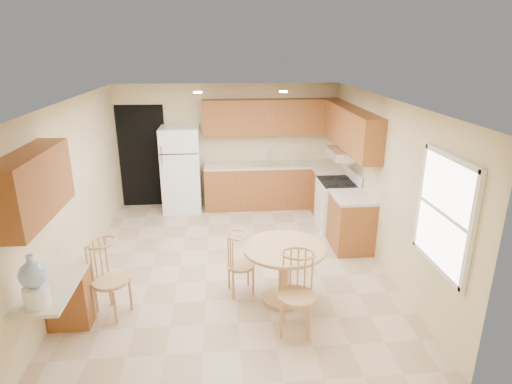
{
  "coord_description": "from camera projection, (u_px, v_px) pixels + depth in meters",
  "views": [
    {
      "loc": [
        -0.16,
        -5.93,
        3.21
      ],
      "look_at": [
        0.37,
        0.3,
        1.06
      ],
      "focal_mm": 30.0,
      "sensor_mm": 36.0,
      "label": 1
    }
  ],
  "objects": [
    {
      "name": "floor",
      "position": [
        234.0,
        263.0,
        6.65
      ],
      "size": [
        5.5,
        5.5,
        0.0
      ],
      "primitive_type": "plane",
      "color": "#C3A68D",
      "rests_on": "ground"
    },
    {
      "name": "ceiling",
      "position": [
        231.0,
        100.0,
        5.83
      ],
      "size": [
        4.5,
        5.5,
        0.02
      ],
      "primitive_type": "cube",
      "color": "white",
      "rests_on": "wall_back"
    },
    {
      "name": "wall_back",
      "position": [
        228.0,
        145.0,
        8.83
      ],
      "size": [
        4.5,
        0.02,
        2.5
      ],
      "primitive_type": "cube",
      "color": "beige",
      "rests_on": "floor"
    },
    {
      "name": "wall_front",
      "position": [
        243.0,
        288.0,
        3.65
      ],
      "size": [
        4.5,
        0.02,
        2.5
      ],
      "primitive_type": "cube",
      "color": "beige",
      "rests_on": "floor"
    },
    {
      "name": "wall_left",
      "position": [
        74.0,
        191.0,
        6.06
      ],
      "size": [
        0.02,
        5.5,
        2.5
      ],
      "primitive_type": "cube",
      "color": "beige",
      "rests_on": "floor"
    },
    {
      "name": "wall_right",
      "position": [
        382.0,
        183.0,
        6.42
      ],
      "size": [
        0.02,
        5.5,
        2.5
      ],
      "primitive_type": "cube",
      "color": "beige",
      "rests_on": "floor"
    },
    {
      "name": "doorway",
      "position": [
        143.0,
        157.0,
        8.74
      ],
      "size": [
        0.9,
        0.02,
        2.1
      ],
      "primitive_type": "cube",
      "color": "black",
      "rests_on": "floor"
    },
    {
      "name": "base_cab_back",
      "position": [
        271.0,
        186.0,
        8.88
      ],
      "size": [
        2.75,
        0.6,
        0.87
      ],
      "primitive_type": "cube",
      "color": "#935425",
      "rests_on": "floor"
    },
    {
      "name": "counter_back",
      "position": [
        272.0,
        165.0,
        8.73
      ],
      "size": [
        2.75,
        0.63,
        0.04
      ],
      "primitive_type": "cube",
      "color": "beige",
      "rests_on": "base_cab_back"
    },
    {
      "name": "base_cab_right_a",
      "position": [
        329.0,
        194.0,
        8.41
      ],
      "size": [
        0.6,
        0.59,
        0.87
      ],
      "primitive_type": "cube",
      "color": "#935425",
      "rests_on": "floor"
    },
    {
      "name": "counter_right_a",
      "position": [
        330.0,
        172.0,
        8.26
      ],
      "size": [
        0.63,
        0.59,
        0.04
      ],
      "primitive_type": "cube",
      "color": "beige",
      "rests_on": "base_cab_right_a"
    },
    {
      "name": "base_cab_right_b",
      "position": [
        351.0,
        223.0,
        7.04
      ],
      "size": [
        0.6,
        0.8,
        0.87
      ],
      "primitive_type": "cube",
      "color": "#935425",
      "rests_on": "floor"
    },
    {
      "name": "counter_right_b",
      "position": [
        353.0,
        197.0,
        6.89
      ],
      "size": [
        0.63,
        0.8,
        0.04
      ],
      "primitive_type": "cube",
      "color": "beige",
      "rests_on": "base_cab_right_b"
    },
    {
      "name": "upper_cab_back",
      "position": [
        271.0,
        117.0,
        8.55
      ],
      "size": [
        2.75,
        0.33,
        0.7
      ],
      "primitive_type": "cube",
      "color": "#935425",
      "rests_on": "wall_back"
    },
    {
      "name": "upper_cab_right",
      "position": [
        351.0,
        129.0,
        7.35
      ],
      "size": [
        0.33,
        2.42,
        0.7
      ],
      "primitive_type": "cube",
      "color": "#935425",
      "rests_on": "wall_right"
    },
    {
      "name": "upper_cab_left",
      "position": [
        33.0,
        186.0,
        4.37
      ],
      "size": [
        0.33,
        1.4,
        0.7
      ],
      "primitive_type": "cube",
      "color": "#935425",
      "rests_on": "wall_left"
    },
    {
      "name": "sink",
      "position": [
        270.0,
        164.0,
        8.73
      ],
      "size": [
        0.78,
        0.44,
        0.01
      ],
      "primitive_type": "cube",
      "color": "silver",
      "rests_on": "counter_back"
    },
    {
      "name": "range_hood",
      "position": [
        345.0,
        153.0,
        7.46
      ],
      "size": [
        0.5,
        0.76,
        0.14
      ],
      "primitive_type": "cube",
      "color": "silver",
      "rests_on": "upper_cab_right"
    },
    {
      "name": "desk_pedestal",
      "position": [
        71.0,
        296.0,
        5.13
      ],
      "size": [
        0.48,
        0.42,
        0.72
      ],
      "primitive_type": "cube",
      "color": "#935425",
      "rests_on": "floor"
    },
    {
      "name": "desk_top",
      "position": [
        54.0,
        284.0,
        4.64
      ],
      "size": [
        0.5,
        1.2,
        0.04
      ],
      "primitive_type": "cube",
      "color": "beige",
      "rests_on": "desk_pedestal"
    },
    {
      "name": "window",
      "position": [
        445.0,
        213.0,
        4.59
      ],
      "size": [
        0.06,
        1.12,
        1.3
      ],
      "color": "white",
      "rests_on": "wall_right"
    },
    {
      "name": "can_light_a",
      "position": [
        198.0,
        92.0,
        6.93
      ],
      "size": [
        0.14,
        0.14,
        0.02
      ],
      "primitive_type": "cylinder",
      "color": "white",
      "rests_on": "ceiling"
    },
    {
      "name": "can_light_b",
      "position": [
        283.0,
        92.0,
        7.04
      ],
      "size": [
        0.14,
        0.14,
        0.02
      ],
      "primitive_type": "cylinder",
      "color": "white",
      "rests_on": "ceiling"
    },
    {
      "name": "refrigerator",
      "position": [
        181.0,
        169.0,
        8.55
      ],
      "size": [
        0.75,
        0.73,
        1.71
      ],
      "color": "white",
      "rests_on": "floor"
    },
    {
      "name": "stove",
      "position": [
        337.0,
        205.0,
        7.76
      ],
      "size": [
        0.65,
        0.76,
        1.09
      ],
      "color": "white",
      "rests_on": "floor"
    },
    {
      "name": "dining_table",
      "position": [
        284.0,
        266.0,
        5.51
      ],
      "size": [
        1.06,
        1.06,
        0.78
      ],
      "rotation": [
        0.0,
        0.0,
        -0.09
      ],
      "color": "tan",
      "rests_on": "floor"
    },
    {
      "name": "chair_table_a",
      "position": [
        241.0,
        260.0,
        5.62
      ],
      "size": [
        0.38,
        0.5,
        0.87
      ],
      "rotation": [
        0.0,
        0.0,
        -1.39
      ],
      "color": "tan",
      "rests_on": "floor"
    },
    {
      "name": "chair_table_b",
      "position": [
        298.0,
        291.0,
        4.78
      ],
      "size": [
        0.44,
        0.46,
        0.99
      ],
      "rotation": [
        0.0,
        0.0,
        2.93
      ],
      "color": "tan",
      "rests_on": "floor"
    },
    {
      "name": "chair_desk",
      "position": [
        107.0,
        276.0,
        5.11
      ],
      "size": [
        0.44,
        0.56,
        0.99
      ],
      "rotation": [
        0.0,
        0.0,
        -1.99
      ],
      "color": "tan",
      "rests_on": "floor"
    },
    {
      "name": "water_crock",
      "position": [
        34.0,
        283.0,
        4.16
      ],
      "size": [
        0.26,
        0.26,
        0.55
      ],
      "color": "white",
      "rests_on": "desk_top"
    }
  ]
}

